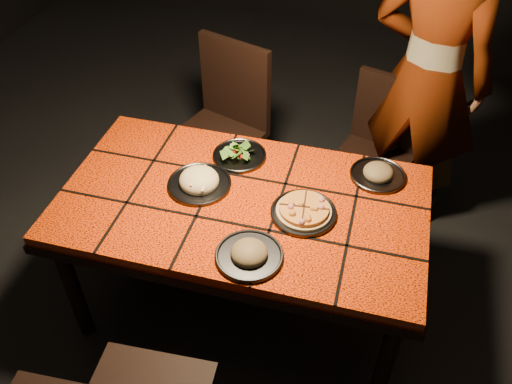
% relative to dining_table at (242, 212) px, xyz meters
% --- Properties ---
extents(room_shell, '(6.04, 7.04, 3.08)m').
position_rel_dining_table_xyz_m(room_shell, '(0.00, 0.00, 0.83)').
color(room_shell, black).
rests_on(room_shell, ground).
extents(dining_table, '(1.62, 0.92, 0.75)m').
position_rel_dining_table_xyz_m(dining_table, '(0.00, 0.00, 0.00)').
color(dining_table, '#E93807').
rests_on(dining_table, ground).
extents(chair_far_left, '(0.58, 0.58, 1.01)m').
position_rel_dining_table_xyz_m(chair_far_left, '(-0.34, 0.81, -0.09)').
color(chair_far_left, black).
rests_on(chair_far_left, ground).
extents(chair_far_right, '(0.50, 0.50, 0.89)m').
position_rel_dining_table_xyz_m(chair_far_right, '(0.54, 0.89, -0.16)').
color(chair_far_right, black).
rests_on(chair_far_right, ground).
extents(diner, '(0.78, 0.64, 1.83)m').
position_rel_dining_table_xyz_m(diner, '(0.72, 0.97, 0.25)').
color(diner, brown).
rests_on(diner, ground).
extents(plate_pizza, '(0.28, 0.28, 0.04)m').
position_rel_dining_table_xyz_m(plate_pizza, '(0.28, -0.02, 0.10)').
color(plate_pizza, '#3B3B41').
rests_on(plate_pizza, dining_table).
extents(plate_pasta, '(0.29, 0.29, 0.09)m').
position_rel_dining_table_xyz_m(plate_pasta, '(-0.21, 0.04, 0.10)').
color(plate_pasta, '#3B3B41').
rests_on(plate_pasta, dining_table).
extents(plate_salad, '(0.26, 0.26, 0.07)m').
position_rel_dining_table_xyz_m(plate_salad, '(-0.10, 0.28, 0.10)').
color(plate_salad, '#3B3B41').
rests_on(plate_salad, dining_table).
extents(plate_mushroom_a, '(0.27, 0.27, 0.09)m').
position_rel_dining_table_xyz_m(plate_mushroom_a, '(0.12, -0.31, 0.10)').
color(plate_mushroom_a, '#3B3B41').
rests_on(plate_mushroom_a, dining_table).
extents(plate_mushroom_b, '(0.25, 0.25, 0.08)m').
position_rel_dining_table_xyz_m(plate_mushroom_b, '(0.56, 0.31, 0.10)').
color(plate_mushroom_b, '#3B3B41').
rests_on(plate_mushroom_b, dining_table).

